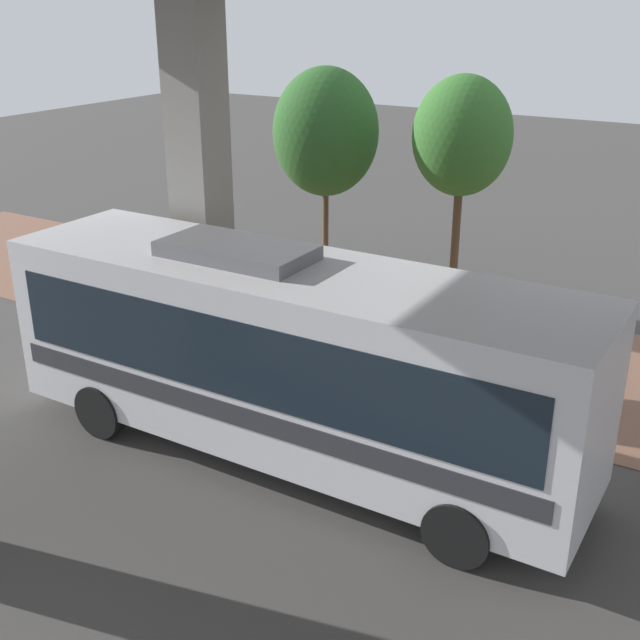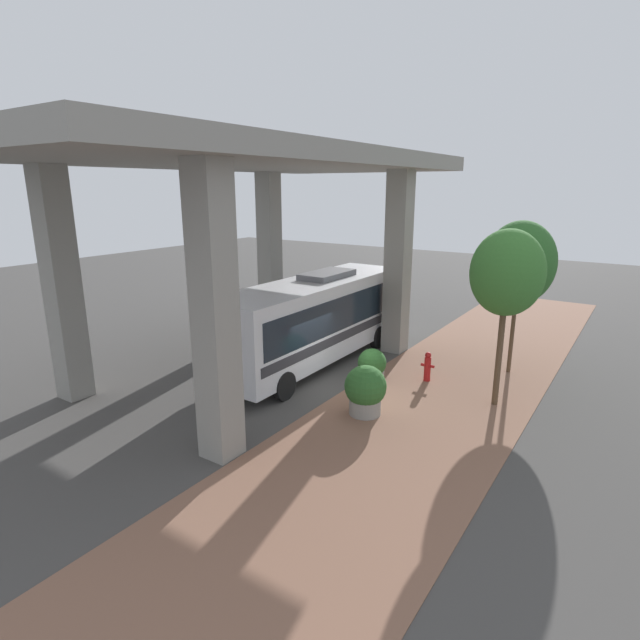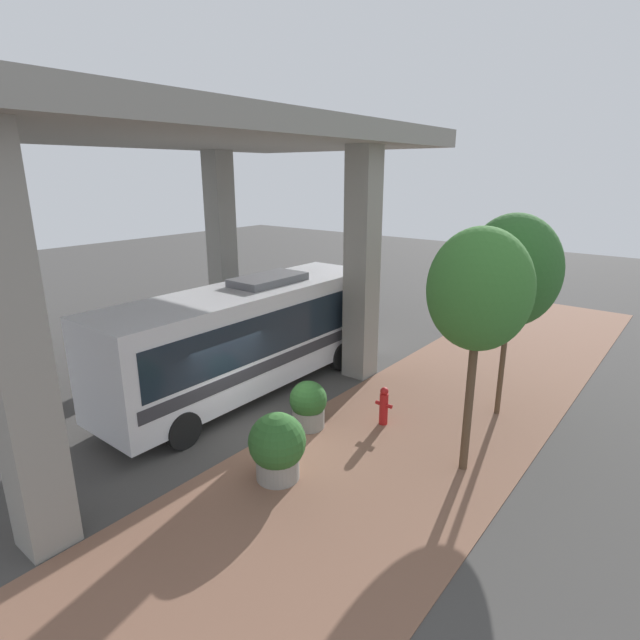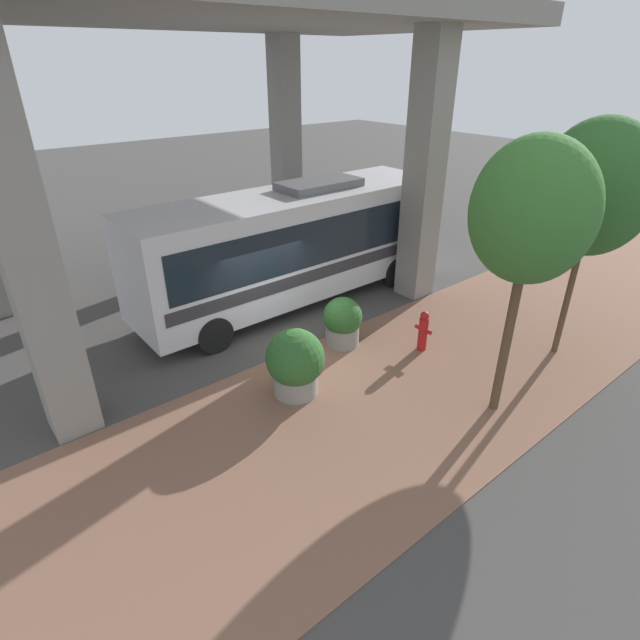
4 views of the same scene
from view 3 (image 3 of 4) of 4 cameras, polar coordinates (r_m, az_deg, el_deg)
ground_plane at (r=13.84m, az=-6.53°, el=-13.35°), size 80.00×80.00×0.00m
sidewalk_strip at (r=12.19m, az=4.04°, el=-17.76°), size 6.00×40.00×0.02m
overpass at (r=15.13m, az=-18.81°, el=17.01°), size 9.40×18.68×8.31m
bus at (r=15.97m, az=-8.25°, el=-1.45°), size 2.73×10.10×3.66m
fire_hydrant at (r=14.32m, az=7.30°, el=-9.70°), size 0.51×0.24×1.13m
planter_front at (r=14.01m, az=-1.35°, el=-9.66°), size 1.04×1.04×1.37m
planter_middle at (r=11.85m, az=-4.91°, el=-14.22°), size 1.34×1.34×1.63m
street_tree_near at (r=14.61m, az=21.14°, el=5.26°), size 2.58×2.58×5.85m
street_tree_far at (r=11.34m, az=17.75°, el=3.23°), size 2.27×2.27×5.80m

